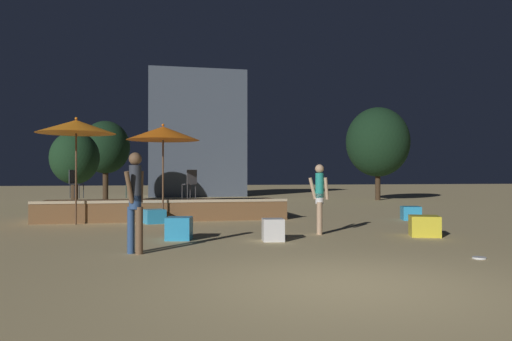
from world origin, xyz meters
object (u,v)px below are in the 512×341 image
at_px(patio_umbrella_1, 76,127).
at_px(cube_seat_3, 273,230).
at_px(person_1, 320,197).
at_px(background_tree_0, 75,158).
at_px(cube_seat_1, 154,216).
at_px(bistro_chair_1, 74,181).
at_px(frisbee_disc, 479,258).
at_px(patio_umbrella_0, 163,133).
at_px(cube_seat_2, 411,213).
at_px(cube_seat_4, 179,228).
at_px(background_tree_2, 378,142).
at_px(background_tree_1, 106,147).
at_px(bistro_chair_2, 190,181).
at_px(cube_seat_0, 424,226).
at_px(person_0, 135,198).
at_px(bistro_chair_0, 134,181).

bearing_deg(patio_umbrella_1, cube_seat_3, -44.44).
xyz_separation_m(patio_umbrella_1, person_1, (5.92, -3.54, -1.86)).
distance_m(person_1, background_tree_0, 12.95).
relative_size(cube_seat_1, bistro_chair_1, 0.77).
distance_m(bistro_chair_1, frisbee_disc, 12.23).
bearing_deg(patio_umbrella_0, cube_seat_2, -5.67).
relative_size(cube_seat_3, bistro_chair_1, 0.54).
xyz_separation_m(cube_seat_4, background_tree_0, (-3.71, 11.15, 1.85)).
bearing_deg(cube_seat_2, background_tree_2, 68.97).
distance_m(patio_umbrella_1, person_1, 7.14).
bearing_deg(background_tree_2, background_tree_1, 174.55).
height_order(patio_umbrella_0, bistro_chair_1, patio_umbrella_0).
bearing_deg(bistro_chair_2, cube_seat_0, 103.49).
bearing_deg(background_tree_0, cube_seat_3, -64.42).
relative_size(patio_umbrella_1, cube_seat_1, 4.35).
distance_m(patio_umbrella_0, person_0, 5.96).
height_order(cube_seat_1, bistro_chair_0, bistro_chair_0).
height_order(person_0, frisbee_disc, person_0).
distance_m(patio_umbrella_0, background_tree_0, 8.01).
xyz_separation_m(cube_seat_4, person_1, (3.28, 0.32, 0.63)).
height_order(bistro_chair_1, bistro_chair_2, same).
height_order(cube_seat_3, frisbee_disc, cube_seat_3).
bearing_deg(bistro_chair_1, frisbee_disc, -122.48).
height_order(person_0, background_tree_2, background_tree_2).
xyz_separation_m(person_1, bistro_chair_1, (-6.26, 5.61, 0.32)).
xyz_separation_m(cube_seat_0, cube_seat_2, (1.75, 3.74, -0.02)).
distance_m(patio_umbrella_0, cube_seat_1, 2.42).
bearing_deg(bistro_chair_2, background_tree_2, -167.43).
bearing_deg(cube_seat_0, background_tree_0, 128.16).
height_order(person_0, background_tree_1, background_tree_1).
bearing_deg(cube_seat_3, person_1, 34.49).
bearing_deg(person_0, cube_seat_4, -82.64).
xyz_separation_m(cube_seat_0, bistro_chair_1, (-8.46, 6.47, 0.96)).
bearing_deg(person_0, cube_seat_2, -114.94).
relative_size(patio_umbrella_1, background_tree_2, 0.59).
distance_m(cube_seat_3, background_tree_2, 18.15).
xyz_separation_m(cube_seat_0, person_1, (-2.20, 0.85, 0.64)).
relative_size(cube_seat_0, bistro_chair_1, 0.92).
relative_size(cube_seat_3, person_0, 0.27).
height_order(bistro_chair_0, background_tree_0, background_tree_0).
bearing_deg(bistro_chair_2, cube_seat_4, 53.74).
xyz_separation_m(patio_umbrella_1, cube_seat_3, (4.56, -4.47, -2.50)).
relative_size(bistro_chair_0, bistro_chair_1, 1.00).
bearing_deg(bistro_chair_1, person_0, -146.36).
bearing_deg(background_tree_2, cube_seat_0, -112.08).
xyz_separation_m(person_1, background_tree_1, (-6.14, 15.54, 1.92)).
distance_m(cube_seat_1, cube_seat_4, 3.82).
bearing_deg(cube_seat_4, patio_umbrella_1, 124.34).
distance_m(person_0, background_tree_0, 13.26).
relative_size(person_0, bistro_chair_0, 1.99).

